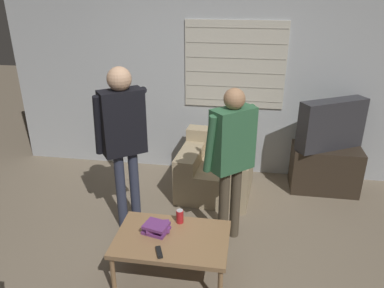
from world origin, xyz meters
name	(u,v)px	position (x,y,z in m)	size (l,w,h in m)	color
ground_plane	(177,266)	(0.00, 0.00, 0.00)	(16.00, 16.00, 0.00)	#7F705B
wall_back	(207,78)	(0.01, 2.03, 1.28)	(5.20, 0.08, 2.55)	#ADB2B7
armchair_beige	(216,170)	(0.22, 1.41, 0.29)	(0.91, 0.89, 0.71)	tan
coffee_table	(172,241)	(-0.01, -0.12, 0.38)	(0.96, 0.63, 0.42)	#9E754C
tv_stand	(325,169)	(1.54, 1.67, 0.28)	(0.81, 0.44, 0.57)	#33281E
tv	(331,124)	(1.53, 1.67, 0.86)	(0.82, 0.59, 0.59)	#2D2D33
person_left_standing	(123,130)	(-0.63, 0.58, 1.09)	(0.51, 0.83, 1.70)	#33384C
person_right_standing	(231,149)	(0.43, 0.51, 0.98)	(0.49, 0.76, 1.56)	#4C4233
book_stack	(157,227)	(-0.15, -0.07, 0.47)	(0.25, 0.24, 0.09)	#75387F
soda_can	(180,216)	(0.02, 0.10, 0.49)	(0.07, 0.07, 0.13)	red
spare_remote	(159,252)	(-0.07, -0.34, 0.43)	(0.09, 0.14, 0.02)	black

